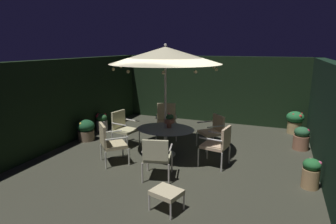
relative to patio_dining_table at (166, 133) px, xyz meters
name	(u,v)px	position (x,y,z in m)	size (l,w,h in m)	color
ground_plane	(178,155)	(0.30, 0.10, -0.60)	(7.19, 7.93, 0.02)	#3B3B2E
hedge_backdrop_rear	(212,89)	(0.30, 3.92, 0.62)	(7.19, 0.30, 2.43)	black
hedge_backdrop_left	(68,100)	(-3.15, 0.10, 0.62)	(0.30, 7.93, 2.43)	black
hedge_backdrop_right	(333,123)	(3.74, 0.10, 0.62)	(0.30, 7.93, 2.43)	black
patio_dining_table	(166,133)	(0.00, 0.00, 0.00)	(1.50, 1.24, 0.72)	silver
patio_umbrella	(165,55)	(0.00, 0.00, 1.97)	(2.76, 2.76, 2.84)	beige
centerpiece_planter	(169,119)	(0.06, 0.09, 0.35)	(0.27, 0.27, 0.39)	#AA6145
patio_chair_north	(123,126)	(-1.42, 0.27, -0.04)	(0.67, 0.66, 0.98)	silver
patio_chair_northeast	(110,141)	(-1.03, -1.02, -0.03)	(0.84, 0.84, 0.99)	beige
patio_chair_east	(157,155)	(0.37, -1.39, -0.04)	(0.72, 0.75, 0.93)	beige
patio_chair_southeast	(219,143)	(1.42, -0.21, -0.02)	(0.69, 0.66, 0.97)	silver
patio_chair_south	(213,129)	(1.03, 1.01, -0.06)	(0.81, 0.81, 0.91)	silver
patio_chair_southwest	(166,119)	(-0.52, 1.35, 0.02)	(0.78, 0.74, 1.06)	beige
ottoman_footrest	(167,193)	(1.00, -2.42, -0.27)	(0.59, 0.53, 0.38)	beige
potted_plant_left_far	(102,122)	(-2.83, 1.26, -0.29)	(0.38, 0.38, 0.59)	beige
potted_plant_back_right	(86,130)	(-2.68, 0.22, -0.26)	(0.53, 0.52, 0.63)	#876E53
potted_plant_back_center	(295,121)	(3.19, 3.31, -0.19)	(0.54, 0.54, 0.72)	tan
potted_plant_right_far	(301,138)	(3.31, 1.74, -0.27)	(0.41, 0.41, 0.64)	#A56C50
potted_plant_left_near	(311,173)	(3.37, -0.61, -0.27)	(0.34, 0.34, 0.61)	tan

